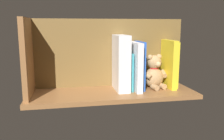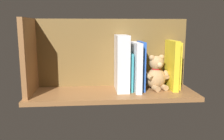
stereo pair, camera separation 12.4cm
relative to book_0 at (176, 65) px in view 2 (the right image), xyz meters
The scene contains 10 objects.
ground_plane 39.12cm from the book_0, ahead, with size 87.58×30.69×2.20cm, color brown.
shelf_back_panel 37.57cm from the book_0, 12.19° to the right, with size 87.58×1.50×38.17cm, color brown.
shelf_side_divider 78.42cm from the book_0, ahead, with size 2.40×24.69×38.17cm, color brown.
book_0 is the anchor object (origin of this frame).
book_1 3.66cm from the book_0, 31.17° to the left, with size 2.95×17.09×26.57cm, color yellow.
teddy_bear 12.47cm from the book_0, ahead, with size 14.86×13.88×18.89cm.
book_2 20.01cm from the book_0, ahead, with size 1.88×16.01×26.03cm, color blue.
book_3 23.39cm from the book_0, ahead, with size 3.07×20.05×25.79cm, color silver.
book_4 26.26cm from the book_0, ahead, with size 1.38×15.92×20.14cm, color teal.
dictionary_thick_white 30.91cm from the book_0, ahead, with size 6.50×18.09×29.58cm, color silver.
Camera 2 is at (10.65, 121.45, 34.10)cm, focal length 38.05 mm.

